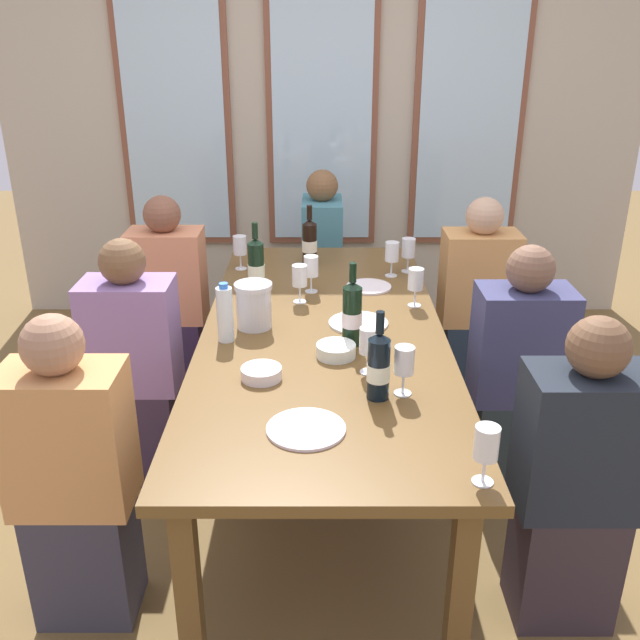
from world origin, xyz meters
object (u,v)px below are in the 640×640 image
object	(u,v)px
seated_person_6	(319,264)
wine_glass_3	(237,246)
wine_bottle_2	(253,266)
wine_glass_7	(389,253)
dining_table	(320,344)
wine_glass_2	(483,444)
white_plate_0	(303,429)
white_plate_1	(355,323)
wine_bottle_1	(349,313)
tasting_bowl_0	(258,373)
seated_person_0	(131,371)
wine_glass_0	(296,277)
white_plate_2	(366,287)
wine_glass_6	(366,342)
wine_glass_8	(401,363)
wine_bottle_0	(375,366)
wine_glass_1	(405,249)
seated_person_1	(514,380)
water_bottle	(222,314)
wine_glass_4	(412,281)
tasting_bowl_1	(333,350)
seated_person_4	(71,483)
wine_glass_5	(308,267)
seated_person_5	(572,484)
wine_bottle_3	(306,242)
seated_person_2	(167,305)

from	to	relation	value
seated_person_6	wine_glass_3	bearing A→B (deg)	-120.11
wine_bottle_2	wine_glass_7	xyz separation A→B (m)	(0.65, 0.23, -0.01)
dining_table	wine_glass_2	size ratio (longest dim) A/B	13.17
white_plate_0	wine_glass_2	bearing A→B (deg)	-28.64
white_plate_1	wine_bottle_2	size ratio (longest dim) A/B	0.74
wine_bottle_1	tasting_bowl_0	world-z (taller)	wine_bottle_1
wine_bottle_2	seated_person_0	distance (m)	0.72
wine_bottle_1	wine_glass_0	xyz separation A→B (m)	(-0.21, 0.45, -0.01)
white_plate_2	wine_glass_6	world-z (taller)	wine_glass_6
wine_glass_3	wine_glass_8	size ratio (longest dim) A/B	1.00
wine_bottle_0	seated_person_0	distance (m)	1.21
tasting_bowl_0	seated_person_0	distance (m)	0.80
wine_glass_3	wine_glass_2	bearing A→B (deg)	-64.93
wine_glass_1	seated_person_1	bearing A→B (deg)	-63.93
tasting_bowl_0	water_bottle	world-z (taller)	water_bottle
tasting_bowl_0	wine_glass_8	distance (m)	0.51
dining_table	white_plate_2	xyz separation A→B (m)	(0.22, 0.49, 0.07)
wine_glass_4	tasting_bowl_0	bearing A→B (deg)	-132.09
wine_bottle_1	tasting_bowl_1	bearing A→B (deg)	-119.14
seated_person_4	tasting_bowl_0	bearing A→B (deg)	27.98
tasting_bowl_1	wine_glass_5	xyz separation A→B (m)	(-0.10, 0.69, 0.10)
tasting_bowl_1	wine_glass_5	world-z (taller)	wine_glass_5
wine_bottle_1	dining_table	bearing A→B (deg)	128.39
seated_person_0	seated_person_1	distance (m)	1.62
wine_bottle_1	wine_glass_3	size ratio (longest dim) A/B	1.91
dining_table	wine_glass_1	size ratio (longest dim) A/B	13.17
tasting_bowl_0	seated_person_4	world-z (taller)	seated_person_4
wine_bottle_2	seated_person_5	bearing A→B (deg)	-47.01
white_plate_1	seated_person_4	xyz separation A→B (m)	(-0.96, -0.80, -0.22)
wine_glass_6	seated_person_1	world-z (taller)	seated_person_1
tasting_bowl_0	wine_glass_2	distance (m)	0.90
wine_glass_4	seated_person_1	xyz separation A→B (m)	(0.40, -0.30, -0.33)
white_plate_0	wine_bottle_2	distance (m)	1.24
white_plate_0	wine_bottle_3	distance (m)	1.65
wine_glass_5	wine_glass_7	xyz separation A→B (m)	(0.40, 0.22, -0.00)
wine_glass_0	wine_glass_4	size ratio (longest dim) A/B	1.00
seated_person_2	wine_glass_7	bearing A→B (deg)	-7.33
seated_person_5	seated_person_2	bearing A→B (deg)	135.76
seated_person_0	seated_person_1	world-z (taller)	same
wine_glass_3	wine_bottle_2	bearing A→B (deg)	-71.80
dining_table	wine_glass_5	xyz separation A→B (m)	(-0.05, 0.44, 0.19)
wine_bottle_3	wine_glass_8	size ratio (longest dim) A/B	1.78
wine_bottle_0	tasting_bowl_1	xyz separation A→B (m)	(-0.13, 0.32, -0.09)
tasting_bowl_0	seated_person_2	bearing A→B (deg)	115.31
wine_bottle_0	wine_bottle_1	distance (m)	0.43
wine_glass_3	wine_glass_8	bearing A→B (deg)	-62.52
wine_glass_2	wine_glass_6	world-z (taller)	same
dining_table	seated_person_5	size ratio (longest dim) A/B	2.06
wine_glass_2	seated_person_1	world-z (taller)	seated_person_1
seated_person_0	seated_person_6	distance (m)	1.66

